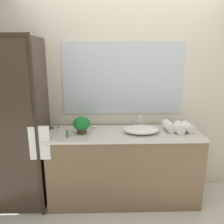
{
  "coord_description": "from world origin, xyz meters",
  "views": [
    {
      "loc": [
        -0.22,
        -2.53,
        1.81
      ],
      "look_at": [
        -0.15,
        0.0,
        1.15
      ],
      "focal_mm": 36.28,
      "sensor_mm": 36.0,
      "label": 1
    }
  ],
  "objects_px": {
    "soap_dish": "(94,127)",
    "rolled_towel_near_edge": "(188,127)",
    "faucet": "(139,123)",
    "sink_basin": "(141,129)",
    "potted_plant": "(82,124)",
    "rolled_towel_far_edge": "(169,126)",
    "rolled_towel_middle": "(179,127)",
    "amenity_bottle_shampoo": "(59,130)",
    "amenity_bottle_conditioner": "(67,134)"
  },
  "relations": [
    {
      "from": "soap_dish",
      "to": "rolled_towel_middle",
      "type": "bearing_deg",
      "value": -9.09
    },
    {
      "from": "sink_basin",
      "to": "rolled_towel_far_edge",
      "type": "relative_size",
      "value": 1.89
    },
    {
      "from": "sink_basin",
      "to": "amenity_bottle_shampoo",
      "type": "xyz_separation_m",
      "value": [
        -0.97,
        0.01,
        -0.0
      ]
    },
    {
      "from": "sink_basin",
      "to": "amenity_bottle_shampoo",
      "type": "bearing_deg",
      "value": 179.24
    },
    {
      "from": "amenity_bottle_conditioner",
      "to": "rolled_towel_middle",
      "type": "distance_m",
      "value": 1.31
    },
    {
      "from": "amenity_bottle_conditioner",
      "to": "amenity_bottle_shampoo",
      "type": "xyz_separation_m",
      "value": [
        -0.13,
        0.16,
        -0.0
      ]
    },
    {
      "from": "rolled_towel_near_edge",
      "to": "potted_plant",
      "type": "bearing_deg",
      "value": -178.83
    },
    {
      "from": "potted_plant",
      "to": "rolled_towel_far_edge",
      "type": "bearing_deg",
      "value": 3.19
    },
    {
      "from": "soap_dish",
      "to": "rolled_towel_near_edge",
      "type": "bearing_deg",
      "value": -7.0
    },
    {
      "from": "amenity_bottle_conditioner",
      "to": "potted_plant",
      "type": "bearing_deg",
      "value": 44.08
    },
    {
      "from": "faucet",
      "to": "rolled_towel_middle",
      "type": "relative_size",
      "value": 0.84
    },
    {
      "from": "faucet",
      "to": "rolled_towel_far_edge",
      "type": "distance_m",
      "value": 0.36
    },
    {
      "from": "soap_dish",
      "to": "amenity_bottle_shampoo",
      "type": "bearing_deg",
      "value": -159.5
    },
    {
      "from": "rolled_towel_middle",
      "to": "rolled_towel_near_edge",
      "type": "bearing_deg",
      "value": 12.48
    },
    {
      "from": "amenity_bottle_shampoo",
      "to": "rolled_towel_far_edge",
      "type": "relative_size",
      "value": 0.34
    },
    {
      "from": "sink_basin",
      "to": "rolled_towel_near_edge",
      "type": "distance_m",
      "value": 0.57
    },
    {
      "from": "sink_basin",
      "to": "amenity_bottle_conditioner",
      "type": "distance_m",
      "value": 0.86
    },
    {
      "from": "faucet",
      "to": "sink_basin",
      "type": "bearing_deg",
      "value": -90.0
    },
    {
      "from": "sink_basin",
      "to": "rolled_towel_near_edge",
      "type": "bearing_deg",
      "value": 2.6
    },
    {
      "from": "soap_dish",
      "to": "rolled_towel_near_edge",
      "type": "relative_size",
      "value": 0.52
    },
    {
      "from": "rolled_towel_near_edge",
      "to": "rolled_towel_middle",
      "type": "xyz_separation_m",
      "value": [
        -0.11,
        -0.02,
        0.0
      ]
    },
    {
      "from": "faucet",
      "to": "rolled_towel_far_edge",
      "type": "xyz_separation_m",
      "value": [
        0.34,
        -0.11,
        -0.0
      ]
    },
    {
      "from": "soap_dish",
      "to": "rolled_towel_far_edge",
      "type": "height_order",
      "value": "rolled_towel_far_edge"
    },
    {
      "from": "sink_basin",
      "to": "rolled_towel_far_edge",
      "type": "height_order",
      "value": "rolled_towel_far_edge"
    },
    {
      "from": "sink_basin",
      "to": "rolled_towel_middle",
      "type": "height_order",
      "value": "rolled_towel_middle"
    },
    {
      "from": "rolled_towel_near_edge",
      "to": "sink_basin",
      "type": "bearing_deg",
      "value": -177.4
    },
    {
      "from": "faucet",
      "to": "rolled_towel_near_edge",
      "type": "xyz_separation_m",
      "value": [
        0.56,
        -0.15,
        -0.01
      ]
    },
    {
      "from": "amenity_bottle_shampoo",
      "to": "rolled_towel_near_edge",
      "type": "distance_m",
      "value": 1.54
    },
    {
      "from": "rolled_towel_near_edge",
      "to": "rolled_towel_middle",
      "type": "height_order",
      "value": "rolled_towel_middle"
    },
    {
      "from": "amenity_bottle_conditioner",
      "to": "rolled_towel_middle",
      "type": "xyz_separation_m",
      "value": [
        1.3,
        0.15,
        0.02
      ]
    },
    {
      "from": "rolled_towel_near_edge",
      "to": "soap_dish",
      "type": "bearing_deg",
      "value": 173.0
    },
    {
      "from": "sink_basin",
      "to": "amenity_bottle_shampoo",
      "type": "relative_size",
      "value": 5.62
    },
    {
      "from": "faucet",
      "to": "rolled_towel_middle",
      "type": "bearing_deg",
      "value": -20.68
    },
    {
      "from": "rolled_towel_middle",
      "to": "faucet",
      "type": "bearing_deg",
      "value": 159.32
    },
    {
      "from": "potted_plant",
      "to": "rolled_towel_far_edge",
      "type": "distance_m",
      "value": 1.05
    },
    {
      "from": "faucet",
      "to": "rolled_towel_far_edge",
      "type": "relative_size",
      "value": 0.77
    },
    {
      "from": "potted_plant",
      "to": "amenity_bottle_conditioner",
      "type": "distance_m",
      "value": 0.22
    },
    {
      "from": "soap_dish",
      "to": "rolled_towel_middle",
      "type": "distance_m",
      "value": 1.04
    },
    {
      "from": "potted_plant",
      "to": "amenity_bottle_shampoo",
      "type": "height_order",
      "value": "potted_plant"
    },
    {
      "from": "sink_basin",
      "to": "potted_plant",
      "type": "distance_m",
      "value": 0.7
    },
    {
      "from": "soap_dish",
      "to": "amenity_bottle_shampoo",
      "type": "height_order",
      "value": "amenity_bottle_shampoo"
    },
    {
      "from": "sink_basin",
      "to": "soap_dish",
      "type": "distance_m",
      "value": 0.59
    },
    {
      "from": "faucet",
      "to": "potted_plant",
      "type": "xyz_separation_m",
      "value": [
        -0.7,
        -0.17,
        0.05
      ]
    },
    {
      "from": "faucet",
      "to": "amenity_bottle_conditioner",
      "type": "bearing_deg",
      "value": -159.51
    },
    {
      "from": "amenity_bottle_shampoo",
      "to": "rolled_towel_middle",
      "type": "relative_size",
      "value": 0.37
    },
    {
      "from": "amenity_bottle_shampoo",
      "to": "rolled_towel_middle",
      "type": "distance_m",
      "value": 1.43
    },
    {
      "from": "faucet",
      "to": "soap_dish",
      "type": "distance_m",
      "value": 0.57
    },
    {
      "from": "faucet",
      "to": "soap_dish",
      "type": "relative_size",
      "value": 1.73
    },
    {
      "from": "amenity_bottle_conditioner",
      "to": "rolled_towel_near_edge",
      "type": "distance_m",
      "value": 1.42
    },
    {
      "from": "faucet",
      "to": "amenity_bottle_shampoo",
      "type": "height_order",
      "value": "faucet"
    }
  ]
}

